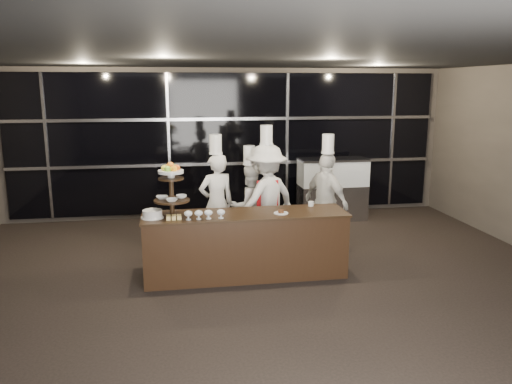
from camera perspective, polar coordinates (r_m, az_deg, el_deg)
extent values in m
plane|color=black|center=(5.85, 2.68, -14.92)|extent=(10.00, 10.00, 0.00)
plane|color=black|center=(5.22, 3.01, 15.85)|extent=(10.00, 10.00, 0.00)
plane|color=#473F38|center=(10.22, -3.15, 5.59)|extent=(9.00, 0.00, 9.00)
cube|color=black|center=(10.16, -3.11, 5.55)|extent=(8.60, 0.04, 2.80)
cube|color=#A5A5AA|center=(10.16, -3.05, 3.28)|extent=(8.60, 0.06, 0.06)
cube|color=#A5A5AA|center=(10.07, -3.11, 8.35)|extent=(8.60, 0.06, 0.06)
cube|color=#A5A5AA|center=(10.35, -22.80, 4.74)|extent=(0.05, 0.05, 2.80)
cube|color=#A5A5AA|center=(10.07, -9.92, 5.33)|extent=(0.05, 0.05, 2.80)
cube|color=#A5A5AA|center=(10.33, 3.57, 5.65)|extent=(0.05, 0.05, 2.80)
cube|color=#A5A5AA|center=(11.08, 15.30, 5.68)|extent=(0.05, 0.05, 2.80)
cube|color=black|center=(7.06, -1.21, -6.13)|extent=(2.80, 0.70, 0.90)
cube|color=black|center=(6.93, -1.23, -2.55)|extent=(2.84, 0.74, 0.03)
cylinder|color=black|center=(6.85, -9.54, -2.62)|extent=(0.24, 0.24, 0.03)
cylinder|color=black|center=(6.78, -9.64, 0.12)|extent=(0.06, 0.06, 0.70)
cylinder|color=black|center=(6.80, -9.60, -0.95)|extent=(0.48, 0.48, 0.02)
cylinder|color=black|center=(6.74, -9.69, 1.53)|extent=(0.34, 0.34, 0.02)
cylinder|color=white|center=(6.74, -9.70, 1.89)|extent=(0.10, 0.10, 0.06)
cylinder|color=white|center=(6.73, -9.72, 2.30)|extent=(0.34, 0.34, 0.04)
sphere|color=#DE5512|center=(6.72, -9.05, 2.72)|extent=(0.09, 0.09, 0.09)
sphere|color=#7AAD2C|center=(6.79, -9.39, 2.80)|extent=(0.09, 0.09, 0.09)
sphere|color=orange|center=(6.79, -10.07, 2.78)|extent=(0.09, 0.09, 0.09)
sphere|color=yellow|center=(6.72, -10.41, 2.68)|extent=(0.09, 0.09, 0.09)
sphere|color=#83C031|center=(6.65, -10.07, 2.59)|extent=(0.09, 0.09, 0.09)
sphere|color=#FE9C15|center=(6.65, -9.39, 2.62)|extent=(0.09, 0.09, 0.09)
sphere|color=orange|center=(6.71, -9.74, 3.04)|extent=(0.09, 0.09, 0.09)
imported|color=white|center=(6.86, -10.69, -0.62)|extent=(0.16, 0.16, 0.04)
imported|color=white|center=(6.86, -8.52, -0.52)|extent=(0.15, 0.15, 0.05)
imported|color=white|center=(6.68, -9.61, -0.91)|extent=(0.16, 0.16, 0.04)
cylinder|color=silver|center=(6.64, -7.74, -3.11)|extent=(0.07, 0.07, 0.01)
cylinder|color=silver|center=(6.64, -7.75, -2.86)|extent=(0.02, 0.02, 0.05)
ellipsoid|color=silver|center=(6.62, -7.76, -2.45)|extent=(0.11, 0.11, 0.08)
ellipsoid|color=#14B816|center=(6.62, -7.76, -2.41)|extent=(0.08, 0.08, 0.05)
cylinder|color=silver|center=(6.65, -6.56, -3.07)|extent=(0.07, 0.07, 0.01)
cylinder|color=silver|center=(6.64, -6.57, -2.81)|extent=(0.02, 0.02, 0.05)
ellipsoid|color=silver|center=(6.63, -6.58, -2.41)|extent=(0.11, 0.11, 0.08)
ellipsoid|color=red|center=(6.63, -6.58, -2.37)|extent=(0.08, 0.08, 0.05)
cylinder|color=silver|center=(6.66, -5.45, -3.03)|extent=(0.07, 0.07, 0.01)
cylinder|color=silver|center=(6.65, -5.46, -2.77)|extent=(0.02, 0.02, 0.05)
ellipsoid|color=silver|center=(6.64, -5.47, -2.37)|extent=(0.11, 0.11, 0.08)
ellipsoid|color=beige|center=(6.63, -5.47, -2.33)|extent=(0.08, 0.08, 0.05)
cylinder|color=silver|center=(6.67, -4.02, -2.97)|extent=(0.07, 0.07, 0.01)
cylinder|color=silver|center=(6.66, -4.03, -2.72)|extent=(0.02, 0.02, 0.05)
ellipsoid|color=silver|center=(6.65, -4.03, -2.32)|extent=(0.11, 0.11, 0.08)
ellipsoid|color=#503814|center=(6.65, -4.03, -2.27)|extent=(0.08, 0.08, 0.05)
cylinder|color=white|center=(6.81, -11.74, -2.88)|extent=(0.30, 0.30, 0.01)
cylinder|color=white|center=(6.80, -11.76, -2.44)|extent=(0.26, 0.26, 0.10)
cube|color=#F9D579|center=(6.66, -9.98, -2.97)|extent=(0.06, 0.06, 0.05)
cube|color=#F9D579|center=(6.66, -9.37, -2.95)|extent=(0.06, 0.06, 0.05)
cube|color=#F9D579|center=(6.66, -8.77, -2.93)|extent=(0.06, 0.06, 0.05)
cube|color=#F9D579|center=(6.72, -9.97, -2.81)|extent=(0.06, 0.06, 0.05)
cube|color=#F9D579|center=(6.72, -9.38, -2.79)|extent=(0.06, 0.06, 0.05)
cube|color=#F9D579|center=(6.72, -8.78, -2.77)|extent=(0.06, 0.06, 0.05)
cylinder|color=white|center=(6.91, 2.88, -2.42)|extent=(0.20, 0.20, 0.01)
cylinder|color=#4C2814|center=(6.90, 2.88, -2.21)|extent=(0.08, 0.08, 0.04)
cylinder|color=white|center=(7.36, 6.30, -1.35)|extent=(0.08, 0.08, 0.07)
cube|color=#A5A5AA|center=(10.16, 8.66, -1.16)|extent=(1.33, 0.57, 0.70)
cube|color=silver|center=(10.04, 8.77, 2.18)|extent=(1.33, 0.57, 0.50)
cube|color=#FFC67F|center=(10.04, 8.77, 2.18)|extent=(1.24, 0.48, 0.40)
cube|color=#A5A5AA|center=(10.00, 8.82, 3.70)|extent=(1.35, 0.59, 0.04)
imported|color=white|center=(7.98, -4.52, -1.34)|extent=(0.68, 0.55, 1.61)
cylinder|color=white|center=(7.81, -4.64, 5.50)|extent=(0.19, 0.19, 0.30)
cylinder|color=white|center=(7.83, -4.62, 4.44)|extent=(0.21, 0.21, 0.03)
imported|color=silver|center=(8.22, -0.76, -1.64)|extent=(0.80, 0.69, 1.41)
cylinder|color=white|center=(8.06, -0.77, 4.26)|extent=(0.19, 0.19, 0.30)
cylinder|color=white|center=(8.08, -0.77, 3.25)|extent=(0.21, 0.21, 0.03)
imported|color=white|center=(7.96, 1.16, -0.82)|extent=(1.31, 1.15, 1.76)
cylinder|color=white|center=(7.79, 1.20, 6.57)|extent=(0.19, 0.19, 0.30)
cylinder|color=white|center=(7.81, 1.19, 5.51)|extent=(0.21, 0.21, 0.03)
cube|color=#B70E12|center=(7.84, 1.32, -1.01)|extent=(0.34, 0.03, 0.66)
imported|color=white|center=(8.15, 8.03, -1.16)|extent=(0.76, 1.02, 1.61)
cylinder|color=white|center=(7.99, 8.24, 5.51)|extent=(0.19, 0.19, 0.30)
cylinder|color=white|center=(8.00, 8.20, 4.48)|extent=(0.21, 0.21, 0.03)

